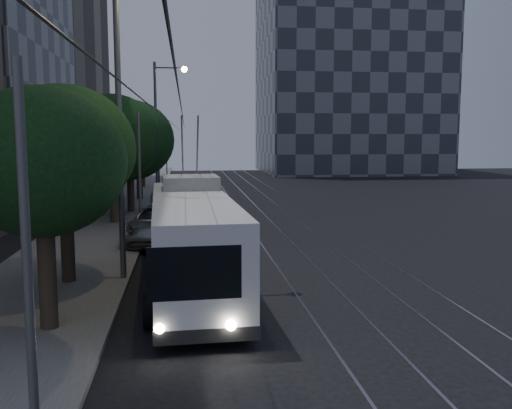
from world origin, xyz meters
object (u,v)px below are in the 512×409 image
Objects in this scene: streetlamp_far at (161,118)px; car_white_a at (174,199)px; trolleybus at (192,240)px; car_white_c at (185,186)px; pickup_silver at (161,224)px; car_white_b at (191,193)px; car_white_d at (183,182)px; streetlamp_near at (131,81)px.

car_white_a is at bearing -81.00° from streetlamp_far.
trolleybus reaches higher than car_white_c.
car_white_a is 7.87m from streetlamp_far.
pickup_silver reaches higher than car_white_c.
pickup_silver reaches higher than car_white_a.
car_white_c is (0.68, 10.25, -0.10)m from car_white_a.
car_white_a is 1.11× the size of car_white_c.
pickup_silver reaches higher than car_white_b.
car_white_d is 32.47m from streetlamp_near.
trolleybus is at bearing -75.17° from pickup_silver.
pickup_silver is 0.55× the size of streetlamp_near.
car_white_b is (0.20, 24.13, -0.97)m from trolleybus.
car_white_c is 0.41× the size of streetlamp_far.
streetlamp_far is at bearing 91.66° from trolleybus.
car_white_b is 5.88m from streetlamp_far.
car_white_a is 10.28m from car_white_c.
car_white_b is (1.18, 5.25, -0.16)m from car_white_a.
car_white_c is 7.24m from streetlamp_far.
pickup_silver reaches higher than car_white_d.
streetlamp_far is at bearing 74.81° from car_white_a.
trolleybus is 2.92× the size of car_white_d.
trolleybus reaches higher than car_white_d.
streetlamp_far reaches higher than car_white_a.
streetlamp_far is at bearing 90.03° from streetlamp_near.
streetlamp_near is (-1.87, 1.11, 5.06)m from trolleybus.
car_white_a is at bearing -116.29° from car_white_b.
trolleybus is 24.15m from car_white_b.
car_white_a is at bearing 87.12° from streetlamp_near.
streetlamp_near reaches higher than trolleybus.
car_white_a is at bearing 90.24° from trolleybus.
car_white_d is at bearing 80.63° from car_white_b.
trolleybus is at bearing -85.62° from streetlamp_far.
car_white_a is 18.73m from streetlamp_near.
car_white_a is at bearing -82.57° from car_white_d.
streetlamp_near is at bearing -117.07° from car_white_a.
car_white_a reaches higher than car_white_b.
trolleybus is 2.71× the size of car_white_b.
streetlamp_far reaches higher than car_white_d.
streetlamp_far is (-0.91, 5.73, 5.32)m from car_white_a.
car_white_c is at bearing -77.97° from car_white_d.
car_white_b is at bearing 86.80° from trolleybus.
car_white_c is (1.02, 21.00, -0.17)m from pickup_silver.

